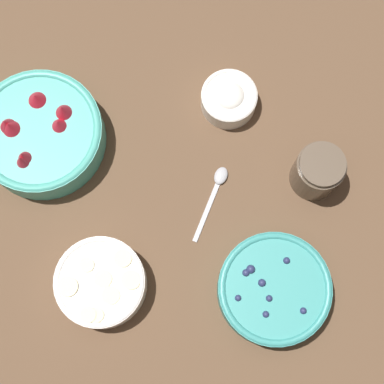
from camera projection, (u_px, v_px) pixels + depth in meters
The scene contains 7 objects.
ground_plane at pixel (190, 214), 1.09m from camera, with size 4.00×4.00×0.00m, color brown.
bowl_strawberries at pixel (40, 134), 1.08m from camera, with size 0.21×0.21×0.09m.
bowl_blueberries at pixel (274, 289), 1.03m from camera, with size 0.18×0.18×0.06m.
bowl_bananas at pixel (101, 283), 1.03m from camera, with size 0.15×0.15×0.06m.
bowl_cream at pixel (229, 98), 1.11m from camera, with size 0.10×0.10×0.05m.
jar_chocolate at pixel (317, 172), 1.06m from camera, with size 0.08×0.08×0.09m.
spoon at pixel (215, 189), 1.09m from camera, with size 0.05×0.14×0.01m.
Camera 1 is at (-0.03, 0.21, 1.07)m, focal length 60.00 mm.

